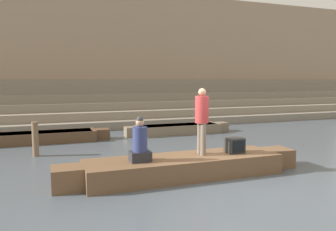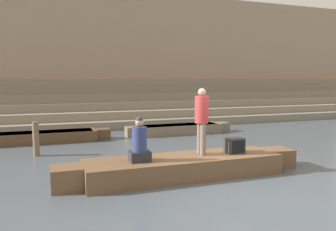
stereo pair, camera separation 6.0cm
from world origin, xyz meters
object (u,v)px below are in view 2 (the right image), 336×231
at_px(moored_boat_distant, 179,129).
at_px(mooring_post, 36,139).
at_px(person_standing, 202,117).
at_px(tv_set, 235,145).
at_px(person_rowing, 140,143).
at_px(moored_boat_shore, 44,137).
at_px(rowboat_main, 184,166).

xyz_separation_m(moored_boat_distant, mooring_post, (-5.79, -2.43, 0.32)).
relative_size(person_standing, tv_set, 3.93).
bearing_deg(person_standing, tv_set, -10.96).
bearing_deg(person_rowing, mooring_post, 127.80).
distance_m(moored_boat_shore, mooring_post, 2.34).
height_order(rowboat_main, mooring_post, mooring_post).
distance_m(person_standing, person_rowing, 1.74).
bearing_deg(mooring_post, moored_boat_shore, 85.81).
bearing_deg(mooring_post, moored_boat_distant, 22.73).
bearing_deg(rowboat_main, person_rowing, -174.49).
height_order(rowboat_main, moored_boat_shore, rowboat_main).
relative_size(person_rowing, moored_boat_shore, 0.21).
height_order(moored_boat_shore, moored_boat_distant, same).
distance_m(rowboat_main, mooring_post, 5.05).
bearing_deg(rowboat_main, moored_boat_shore, 122.08).
bearing_deg(person_rowing, rowboat_main, 7.77).
bearing_deg(person_rowing, moored_boat_distant, 65.34).
distance_m(moored_boat_shore, moored_boat_distant, 5.63).
bearing_deg(mooring_post, person_standing, -41.00).
height_order(rowboat_main, person_rowing, person_rowing).
height_order(moored_boat_shore, mooring_post, mooring_post).
relative_size(person_standing, person_rowing, 1.59).
height_order(person_standing, moored_boat_distant, person_standing).
relative_size(tv_set, moored_boat_distant, 0.09).
bearing_deg(moored_boat_distant, rowboat_main, -116.96).
xyz_separation_m(moored_boat_shore, mooring_post, (-0.17, -2.31, 0.32)).
bearing_deg(person_standing, moored_boat_distant, 69.56).
height_order(person_standing, tv_set, person_standing).
bearing_deg(moored_boat_distant, tv_set, -104.47).
distance_m(person_standing, tv_set, 1.19).
distance_m(person_standing, moored_boat_distant, 6.32).
relative_size(rowboat_main, moored_boat_shore, 1.24).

